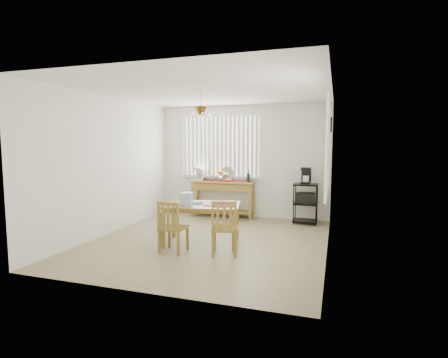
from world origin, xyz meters
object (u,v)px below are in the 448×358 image
(dining_table, at_px, (202,209))
(wire_cart, at_px, (306,200))
(cart_items, at_px, (306,176))
(chair_right, at_px, (225,228))
(sideboard, at_px, (223,190))
(chair_left, at_px, (172,227))

(dining_table, bearing_deg, wire_cart, 53.20)
(cart_items, height_order, chair_right, cart_items)
(sideboard, bearing_deg, cart_items, -2.94)
(sideboard, bearing_deg, chair_right, -71.44)
(sideboard, relative_size, chair_left, 1.80)
(sideboard, height_order, dining_table, sideboard)
(chair_left, xyz_separation_m, chair_right, (0.82, 0.13, 0.02))
(wire_cart, height_order, dining_table, wire_cart)
(wire_cart, distance_m, chair_left, 3.26)
(dining_table, distance_m, chair_right, 0.77)
(chair_right, bearing_deg, chair_left, -170.92)
(chair_right, bearing_deg, cart_items, 68.98)
(dining_table, height_order, chair_right, chair_right)
(wire_cart, height_order, cart_items, cart_items)
(wire_cart, distance_m, dining_table, 2.61)
(sideboard, distance_m, cart_items, 1.94)
(cart_items, distance_m, dining_table, 2.65)
(chair_left, height_order, chair_right, chair_right)
(dining_table, bearing_deg, chair_left, -112.15)
(sideboard, xyz_separation_m, dining_table, (0.33, -2.19, -0.02))
(dining_table, xyz_separation_m, chair_left, (-0.25, -0.62, -0.20))
(chair_right, bearing_deg, sideboard, 108.56)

